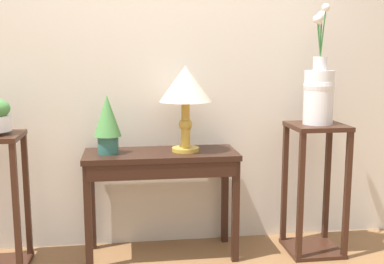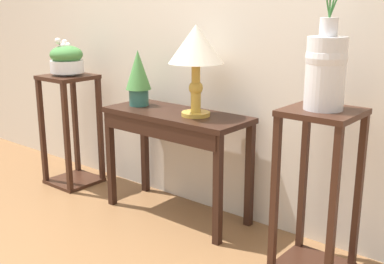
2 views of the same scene
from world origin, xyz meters
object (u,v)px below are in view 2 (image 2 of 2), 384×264
(console_table, at_px, (174,130))
(pedestal_stand_left, at_px, (71,130))
(potted_plant_on_console, at_px, (138,75))
(pedestal_stand_right, at_px, (317,193))
(planter_bowl_wide_left, at_px, (67,59))
(table_lamp, at_px, (196,49))
(flower_vase_tall_right, at_px, (327,62))

(console_table, height_order, pedestal_stand_left, pedestal_stand_left)
(potted_plant_on_console, relative_size, pedestal_stand_right, 0.43)
(planter_bowl_wide_left, bearing_deg, console_table, 2.69)
(table_lamp, height_order, pedestal_stand_left, table_lamp)
(pedestal_stand_right, distance_m, flower_vase_tall_right, 0.68)
(table_lamp, xyz_separation_m, potted_plant_on_console, (-0.51, -0.00, -0.21))
(console_table, distance_m, potted_plant_on_console, 0.47)
(console_table, relative_size, flower_vase_tall_right, 1.29)
(potted_plant_on_console, distance_m, pedestal_stand_left, 0.86)
(console_table, relative_size, potted_plant_on_console, 2.63)
(table_lamp, distance_m, flower_vase_tall_right, 0.88)
(flower_vase_tall_right, bearing_deg, planter_bowl_wide_left, 179.91)
(console_table, height_order, potted_plant_on_console, potted_plant_on_console)
(potted_plant_on_console, bearing_deg, planter_bowl_wide_left, -174.41)
(pedestal_stand_left, bearing_deg, console_table, 2.70)
(table_lamp, bearing_deg, flower_vase_tall_right, -4.86)
(pedestal_stand_left, bearing_deg, planter_bowl_wide_left, 169.94)
(table_lamp, relative_size, pedestal_stand_left, 0.64)
(pedestal_stand_left, height_order, flower_vase_tall_right, flower_vase_tall_right)
(console_table, bearing_deg, flower_vase_tall_right, -2.86)
(console_table, distance_m, pedestal_stand_right, 1.06)
(console_table, xyz_separation_m, flower_vase_tall_right, (1.05, -0.05, 0.52))
(pedestal_stand_right, bearing_deg, table_lamp, 174.99)
(planter_bowl_wide_left, distance_m, flower_vase_tall_right, 2.10)
(planter_bowl_wide_left, relative_size, pedestal_stand_right, 0.32)
(potted_plant_on_console, bearing_deg, table_lamp, 0.32)
(potted_plant_on_console, relative_size, flower_vase_tall_right, 0.49)
(console_table, xyz_separation_m, pedestal_stand_left, (-1.05, -0.05, -0.17))
(planter_bowl_wide_left, relative_size, flower_vase_tall_right, 0.36)
(table_lamp, xyz_separation_m, planter_bowl_wide_left, (-1.21, -0.07, -0.14))
(pedestal_stand_left, bearing_deg, pedestal_stand_right, -0.14)
(table_lamp, distance_m, pedestal_stand_left, 1.40)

